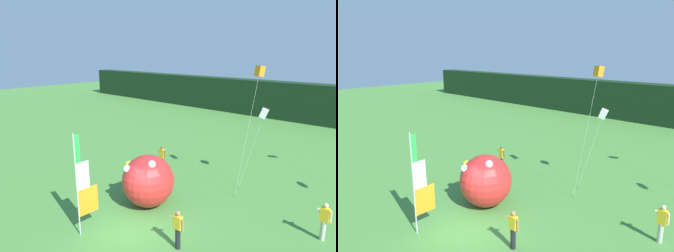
{
  "view_description": "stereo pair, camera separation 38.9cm",
  "coord_description": "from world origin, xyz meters",
  "views": [
    {
      "loc": [
        9.49,
        -7.95,
        7.9
      ],
      "look_at": [
        -0.99,
        3.51,
        4.08
      ],
      "focal_mm": 32.7,
      "sensor_mm": 36.0,
      "label": 1
    },
    {
      "loc": [
        9.78,
        -7.68,
        7.9
      ],
      "look_at": [
        -0.99,
        3.51,
        4.08
      ],
      "focal_mm": 32.7,
      "sensor_mm": 36.0,
      "label": 2
    }
  ],
  "objects": [
    {
      "name": "kite_orange_box_1",
      "position": [
        2.2,
        7.03,
        6.83
      ],
      "size": [
        0.76,
        1.23,
        7.18
      ],
      "color": "brown",
      "rests_on": "ground"
    },
    {
      "name": "person_mid_field",
      "position": [
        6.54,
        5.09,
        0.92
      ],
      "size": [
        0.55,
        0.48,
        1.72
      ],
      "color": "#B7B2A3",
      "rests_on": "ground"
    },
    {
      "name": "ground_plane",
      "position": [
        0.0,
        0.0,
        0.0
      ],
      "size": [
        120.0,
        120.0,
        0.0
      ],
      "primitive_type": "plane",
      "color": "#478438"
    },
    {
      "name": "banner_flag",
      "position": [
        -1.47,
        -1.42,
        2.23
      ],
      "size": [
        0.06,
        1.03,
        4.65
      ],
      "color": "#B7B7BC",
      "rests_on": "ground"
    },
    {
      "name": "person_far_left",
      "position": [
        2.34,
        0.46,
        0.9
      ],
      "size": [
        0.55,
        0.48,
        1.69
      ],
      "color": "black",
      "rests_on": "ground"
    },
    {
      "name": "distant_treeline",
      "position": [
        0.0,
        27.83,
        2.19
      ],
      "size": [
        80.0,
        2.4,
        4.37
      ],
      "primitive_type": "cube",
      "color": "black",
      "rests_on": "ground"
    },
    {
      "name": "kite_white_box_0",
      "position": [
        2.01,
        8.32,
        4.42
      ],
      "size": [
        1.04,
        1.36,
        4.76
      ],
      "color": "brown",
      "rests_on": "ground"
    },
    {
      "name": "folding_chair",
      "position": [
        -3.22,
        5.26,
        0.51
      ],
      "size": [
        0.51,
        0.51,
        0.89
      ],
      "color": "#BCBCC1",
      "rests_on": "ground"
    },
    {
      "name": "inflatable_balloon",
      "position": [
        -1.19,
        2.19,
        1.37
      ],
      "size": [
        2.72,
        2.72,
        2.72
      ],
      "color": "red",
      "rests_on": "ground"
    },
    {
      "name": "person_near_banner",
      "position": [
        -4.04,
        6.25,
        0.91
      ],
      "size": [
        0.55,
        0.48,
        1.7
      ],
      "color": "#2D334C",
      "rests_on": "ground"
    }
  ]
}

